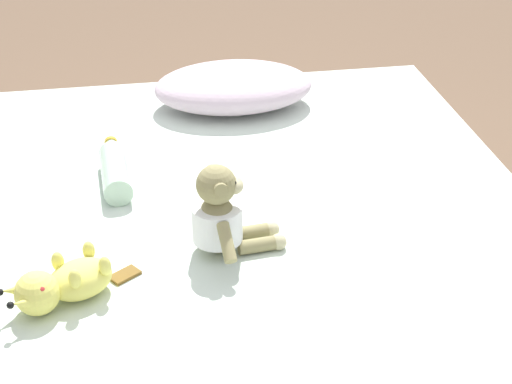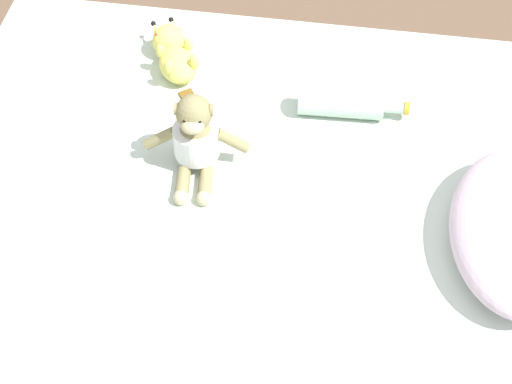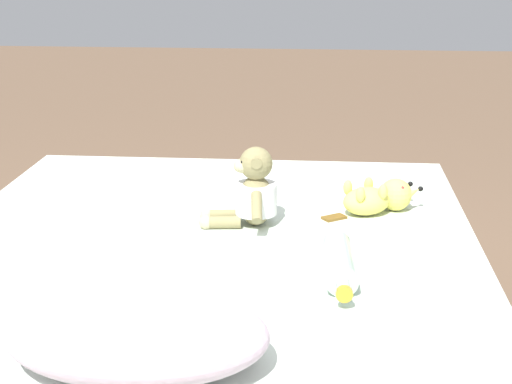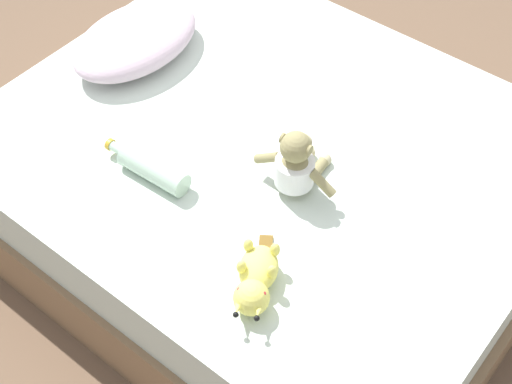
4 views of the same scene
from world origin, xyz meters
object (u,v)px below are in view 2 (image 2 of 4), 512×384
(plush_monkey, at_px, (195,140))
(plush_yellow_creature, at_px, (174,54))
(bed, at_px, (256,258))
(glass_bottle, at_px, (344,104))

(plush_monkey, height_order, plush_yellow_creature, plush_monkey)
(bed, distance_m, plush_yellow_creature, 0.66)
(plush_monkey, xyz_separation_m, plush_yellow_creature, (-0.38, -0.14, -0.05))
(bed, bearing_deg, plush_monkey, -122.69)
(plush_monkey, bearing_deg, plush_yellow_creature, -159.26)
(glass_bottle, bearing_deg, bed, -28.41)
(bed, relative_size, plush_monkey, 6.49)
(bed, xyz_separation_m, glass_bottle, (-0.36, 0.20, 0.29))
(plush_monkey, height_order, glass_bottle, plush_monkey)
(bed, height_order, plush_monkey, plush_monkey)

